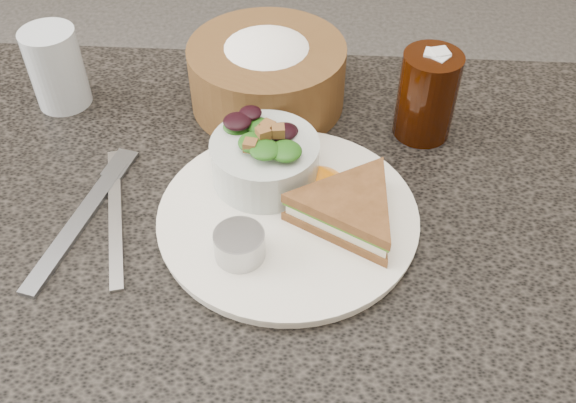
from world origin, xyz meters
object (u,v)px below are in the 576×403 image
(sandwich, at_px, (350,210))
(salad_bowl, at_px, (265,154))
(dining_table, at_px, (251,397))
(dinner_plate, at_px, (288,217))
(bread_basket, at_px, (267,65))
(dressing_ramekin, at_px, (240,245))
(cola_glass, at_px, (428,91))
(water_glass, at_px, (56,68))

(sandwich, bearing_deg, salad_bowl, 174.82)
(dining_table, height_order, dinner_plate, dinner_plate)
(dinner_plate, xyz_separation_m, bread_basket, (-0.04, 0.21, 0.05))
(salad_bowl, xyz_separation_m, dressing_ramekin, (-0.02, -0.12, -0.02))
(dressing_ramekin, relative_size, cola_glass, 0.42)
(bread_basket, bearing_deg, sandwich, -64.69)
(dressing_ramekin, bearing_deg, salad_bowl, 82.33)
(dining_table, relative_size, salad_bowl, 8.26)
(dinner_plate, height_order, dressing_ramekin, dressing_ramekin)
(sandwich, distance_m, dressing_ramekin, 0.12)
(bread_basket, bearing_deg, dining_table, -93.78)
(cola_glass, bearing_deg, salad_bowl, -149.52)
(salad_bowl, height_order, dressing_ramekin, salad_bowl)
(dining_table, relative_size, water_glass, 9.58)
(salad_bowl, height_order, cola_glass, cola_glass)
(dressing_ramekin, distance_m, water_glass, 0.37)
(cola_glass, bearing_deg, sandwich, -117.75)
(dining_table, xyz_separation_m, sandwich, (0.12, 0.01, 0.41))
(dining_table, xyz_separation_m, water_glass, (-0.25, 0.21, 0.43))
(bread_basket, bearing_deg, dressing_ramekin, -90.95)
(dinner_plate, height_order, water_glass, water_glass)
(sandwich, height_order, dressing_ramekin, sandwich)
(cola_glass, relative_size, water_glass, 1.17)
(salad_bowl, xyz_separation_m, cola_glass, (0.19, 0.11, 0.01))
(dressing_ramekin, height_order, water_glass, water_glass)
(sandwich, height_order, bread_basket, bread_basket)
(dinner_plate, xyz_separation_m, dressing_ramekin, (-0.04, -0.06, 0.02))
(sandwich, xyz_separation_m, salad_bowl, (-0.09, 0.06, 0.02))
(dinner_plate, height_order, salad_bowl, salad_bowl)
(dinner_plate, height_order, sandwich, sandwich)
(sandwich, bearing_deg, cola_glass, 91.19)
(salad_bowl, relative_size, water_glass, 1.16)
(bread_basket, relative_size, water_glass, 1.92)
(salad_bowl, bearing_deg, water_glass, 152.80)
(sandwich, relative_size, cola_glass, 1.19)
(salad_bowl, xyz_separation_m, water_glass, (-0.28, 0.14, 0.01))
(sandwich, distance_m, salad_bowl, 0.12)
(cola_glass, bearing_deg, water_glass, 175.82)
(dining_table, relative_size, cola_glass, 8.17)
(sandwich, distance_m, cola_glass, 0.20)
(dinner_plate, distance_m, bread_basket, 0.22)
(salad_bowl, relative_size, cola_glass, 0.99)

